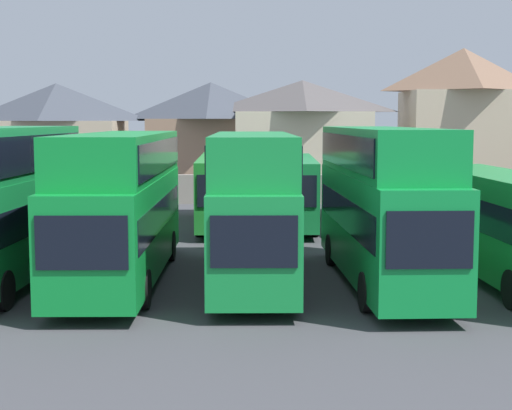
{
  "coord_description": "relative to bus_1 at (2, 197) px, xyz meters",
  "views": [
    {
      "loc": [
        0.04,
        -24.3,
        5.16
      ],
      "look_at": [
        0.0,
        3.0,
        2.18
      ],
      "focal_mm": 54.76,
      "sensor_mm": 36.0,
      "label": 1
    }
  ],
  "objects": [
    {
      "name": "house_terrace_left",
      "position": [
        -6.32,
        31.91,
        1.18
      ],
      "size": [
        9.57,
        7.15,
        7.74
      ],
      "color": "#C6B293",
      "rests_on": "ground"
    },
    {
      "name": "bus_9",
      "position": [
        13.54,
        14.25,
        -0.9
      ],
      "size": [
        3.31,
        11.39,
        3.28
      ],
      "rotation": [
        0.0,
        0.0,
        -1.5
      ],
      "color": "#128938",
      "rests_on": "ground"
    },
    {
      "name": "depot_boundary_wall",
      "position": [
        7.87,
        23.94,
        -1.88
      ],
      "size": [
        56.0,
        0.5,
        1.8
      ],
      "primitive_type": "cube",
      "color": "gray",
      "rests_on": "ground"
    },
    {
      "name": "house_terrace_right",
      "position": [
        11.14,
        30.78,
        1.25
      ],
      "size": [
        9.62,
        7.17,
        7.9
      ],
      "color": "beige",
      "rests_on": "ground"
    },
    {
      "name": "bus_3",
      "position": [
        7.8,
        0.39,
        -0.11
      ],
      "size": [
        2.66,
        10.65,
        4.72
      ],
      "rotation": [
        0.0,
        0.0,
        -1.56
      ],
      "color": "#158B3B",
      "rests_on": "ground"
    },
    {
      "name": "bus_1",
      "position": [
        0.0,
        0.0,
        0.0
      ],
      "size": [
        2.76,
        10.23,
        4.94
      ],
      "rotation": [
        0.0,
        0.0,
        -1.6
      ],
      "color": "#15863E",
      "rests_on": "ground"
    },
    {
      "name": "bus_5",
      "position": [
        15.85,
        0.6,
        -0.82
      ],
      "size": [
        3.02,
        12.13,
        3.44
      ],
      "rotation": [
        0.0,
        0.0,
        -1.52
      ],
      "color": "#1B8738",
      "rests_on": "ground"
    },
    {
      "name": "bus_6",
      "position": [
        1.31,
        13.66,
        -0.83
      ],
      "size": [
        3.38,
        11.21,
        3.41
      ],
      "rotation": [
        0.0,
        0.0,
        -1.65
      ],
      "color": "#1A813F",
      "rests_on": "ground"
    },
    {
      "name": "bus_2",
      "position": [
        3.63,
        0.67,
        -0.1
      ],
      "size": [
        2.74,
        11.95,
        4.73
      ],
      "rotation": [
        0.0,
        0.0,
        -1.56
      ],
      "color": "#0F8B32",
      "rests_on": "ground"
    },
    {
      "name": "bus_8",
      "position": [
        9.44,
        13.56,
        -0.87
      ],
      "size": [
        2.79,
        10.6,
        3.33
      ],
      "rotation": [
        0.0,
        0.0,
        -1.59
      ],
      "color": "#198740",
      "rests_on": "ground"
    },
    {
      "name": "bus_4",
      "position": [
        11.85,
        0.12,
        -0.01
      ],
      "size": [
        2.88,
        11.29,
        4.92
      ],
      "rotation": [
        0.0,
        0.0,
        -1.53
      ],
      "color": "#108B39",
      "rests_on": "ground"
    },
    {
      "name": "house_terrace_far_right",
      "position": [
        22.56,
        31.64,
        2.42
      ],
      "size": [
        8.32,
        7.15,
        10.19
      ],
      "color": "#C6B293",
      "rests_on": "ground"
    },
    {
      "name": "ground",
      "position": [
        7.87,
        18.25,
        -2.78
      ],
      "size": [
        140.0,
        140.0,
        0.0
      ],
      "primitive_type": "plane",
      "color": "#424247"
    },
    {
      "name": "house_terrace_centre",
      "position": [
        4.67,
        32.38,
        1.23
      ],
      "size": [
        8.92,
        7.89,
        7.84
      ],
      "color": "#9E7A60",
      "rests_on": "ground"
    },
    {
      "name": "bus_7",
      "position": [
        6.36,
        13.86,
        -0.85
      ],
      "size": [
        2.73,
        11.36,
        3.37
      ],
      "rotation": [
        0.0,
        0.0,
        -1.54
      ],
      "color": "#238E2F",
      "rests_on": "ground"
    }
  ]
}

